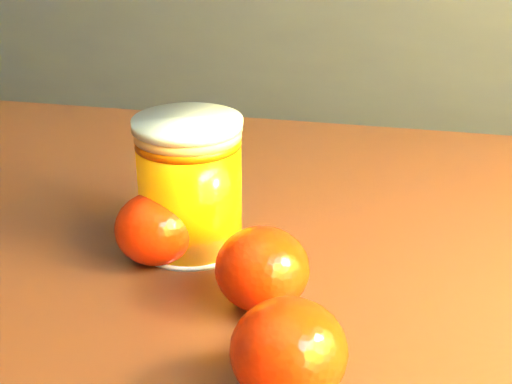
% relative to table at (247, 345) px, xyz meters
% --- Properties ---
extents(kitchen_counter, '(3.15, 0.60, 0.90)m').
position_rel_table_xyz_m(kitchen_counter, '(-0.86, 1.19, -0.22)').
color(kitchen_counter, '#4C4B50').
rests_on(kitchen_counter, ground).
extents(table, '(1.14, 0.90, 0.77)m').
position_rel_table_xyz_m(table, '(0.00, 0.00, 0.00)').
color(table, '#622D18').
rests_on(table, ground).
extents(juice_glass, '(0.09, 0.09, 0.11)m').
position_rel_table_xyz_m(juice_glass, '(-0.05, -0.01, 0.16)').
color(juice_glass, orange).
rests_on(juice_glass, table).
extents(orange_front, '(0.07, 0.07, 0.06)m').
position_rel_table_xyz_m(orange_front, '(0.04, -0.07, 0.13)').
color(orange_front, red).
rests_on(orange_front, table).
extents(orange_back, '(0.07, 0.07, 0.06)m').
position_rel_table_xyz_m(orange_back, '(-0.06, -0.04, 0.13)').
color(orange_back, red).
rests_on(orange_back, table).
extents(orange_extra, '(0.08, 0.08, 0.06)m').
position_rel_table_xyz_m(orange_extra, '(0.10, -0.16, 0.13)').
color(orange_extra, red).
rests_on(orange_extra, table).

